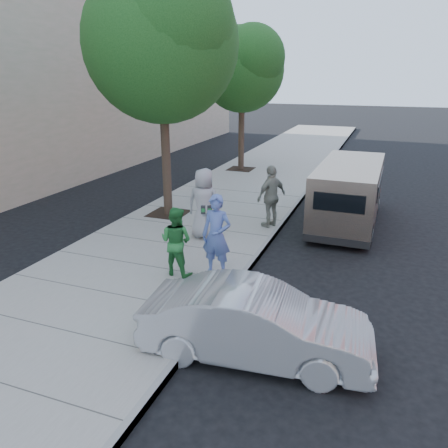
% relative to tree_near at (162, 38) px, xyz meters
% --- Properties ---
extents(ground, '(120.00, 120.00, 0.00)m').
position_rel_tree_near_xyz_m(ground, '(2.25, -2.40, -5.55)').
color(ground, black).
rests_on(ground, ground).
extents(sidewalk, '(5.00, 60.00, 0.15)m').
position_rel_tree_near_xyz_m(sidewalk, '(1.25, -2.40, -5.47)').
color(sidewalk, gray).
rests_on(sidewalk, ground).
extents(curb_face, '(0.12, 60.00, 0.16)m').
position_rel_tree_near_xyz_m(curb_face, '(3.69, -2.40, -5.47)').
color(curb_face, gray).
rests_on(curb_face, ground).
extents(tree_near, '(4.62, 4.60, 7.53)m').
position_rel_tree_near_xyz_m(tree_near, '(0.00, 0.00, 0.00)').
color(tree_near, black).
rests_on(tree_near, sidewalk).
extents(tree_far, '(3.92, 3.80, 6.49)m').
position_rel_tree_near_xyz_m(tree_far, '(-0.00, 7.60, -0.66)').
color(tree_far, black).
rests_on(tree_far, sidewalk).
extents(parking_meter, '(0.29, 0.18, 1.32)m').
position_rel_tree_near_xyz_m(parking_meter, '(2.51, -2.78, -4.44)').
color(parking_meter, gray).
rests_on(parking_meter, sidewalk).
extents(van, '(1.85, 5.30, 1.95)m').
position_rel_tree_near_xyz_m(van, '(5.56, 1.46, -4.51)').
color(van, tan).
rests_on(van, ground).
extents(sedan, '(3.95, 1.71, 1.26)m').
position_rel_tree_near_xyz_m(sedan, '(4.83, -6.21, -4.91)').
color(sedan, '#A9ACB0').
rests_on(sedan, ground).
extents(person_officer, '(0.71, 0.48, 1.90)m').
position_rel_tree_near_xyz_m(person_officer, '(3.15, -3.73, -4.45)').
color(person_officer, '#5268B0').
rests_on(person_officer, sidewalk).
extents(person_green_shirt, '(0.84, 0.69, 1.61)m').
position_rel_tree_near_xyz_m(person_green_shirt, '(2.28, -4.04, -4.59)').
color(person_green_shirt, '#287B35').
rests_on(person_green_shirt, sidewalk).
extents(person_gray_shirt, '(0.99, 0.66, 1.99)m').
position_rel_tree_near_xyz_m(person_gray_shirt, '(1.95, -1.62, -4.40)').
color(person_gray_shirt, '#9E9DA0').
rests_on(person_gray_shirt, sidewalk).
extents(person_striped_polo, '(0.95, 1.18, 1.88)m').
position_rel_tree_near_xyz_m(person_striped_polo, '(3.45, -0.03, -4.46)').
color(person_striped_polo, gray).
rests_on(person_striped_polo, sidewalk).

